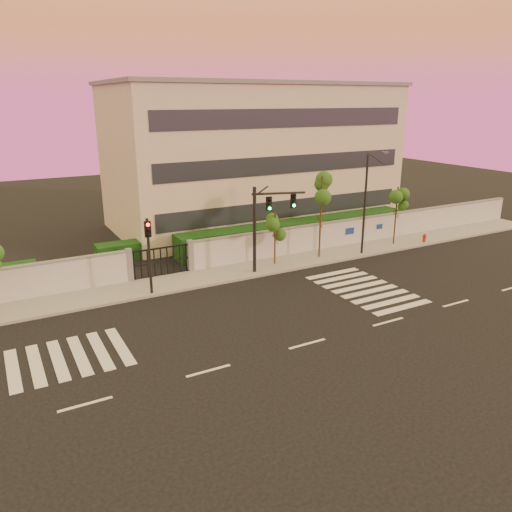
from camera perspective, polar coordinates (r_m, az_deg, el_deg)
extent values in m
plane|color=black|center=(23.69, 5.87, -9.97)|extent=(120.00, 120.00, 0.00)
cube|color=gray|center=(32.09, -4.78, -2.24)|extent=(60.00, 3.00, 0.15)
cube|color=#AFB1B6|center=(40.73, 13.24, 2.99)|extent=(31.00, 0.30, 2.00)
cube|color=slate|center=(40.48, 13.34, 4.45)|extent=(31.00, 0.36, 0.12)
cube|color=slate|center=(31.58, -14.25, -1.10)|extent=(0.35, 0.35, 2.20)
cube|color=slate|center=(32.72, -7.50, -0.05)|extent=(0.35, 0.35, 2.20)
cube|color=#143810|center=(39.37, 4.80, 2.76)|extent=(20.00, 2.00, 1.80)
cube|color=#143810|center=(36.83, -13.23, 0.82)|extent=(6.00, 1.50, 1.20)
cube|color=beige|center=(44.78, -0.42, 11.25)|extent=(24.00, 12.00, 12.00)
cube|color=#262D38|center=(40.20, 3.69, 5.44)|extent=(22.00, 0.08, 1.40)
cube|color=#262D38|center=(39.62, 3.79, 10.39)|extent=(22.00, 0.08, 1.40)
cube|color=#262D38|center=(39.34, 3.90, 15.46)|extent=(22.00, 0.08, 1.40)
cube|color=slate|center=(44.52, -0.44, 19.08)|extent=(24.40, 12.40, 0.30)
cube|color=silver|center=(23.80, -26.04, -11.65)|extent=(0.50, 4.00, 0.02)
cube|color=silver|center=(23.81, -23.85, -11.32)|extent=(0.50, 4.00, 0.02)
cube|color=silver|center=(23.86, -21.68, -10.98)|extent=(0.50, 4.00, 0.02)
cube|color=silver|center=(23.95, -19.52, -10.62)|extent=(0.50, 4.00, 0.02)
cube|color=silver|center=(24.06, -17.39, -10.25)|extent=(0.50, 4.00, 0.02)
cube|color=silver|center=(24.21, -15.29, -9.88)|extent=(0.50, 4.00, 0.02)
cube|color=silver|center=(28.55, 16.44, -5.65)|extent=(4.00, 0.50, 0.02)
cube|color=silver|center=(29.13, 15.19, -5.07)|extent=(4.00, 0.50, 0.02)
cube|color=silver|center=(29.73, 14.00, -4.51)|extent=(4.00, 0.50, 0.02)
cube|color=silver|center=(30.34, 12.86, -3.97)|extent=(4.00, 0.50, 0.02)
cube|color=silver|center=(30.97, 11.77, -3.44)|extent=(4.00, 0.50, 0.02)
cube|color=silver|center=(31.61, 10.72, -2.94)|extent=(4.00, 0.50, 0.02)
cube|color=silver|center=(32.26, 9.72, -2.46)|extent=(4.00, 0.50, 0.02)
cube|color=silver|center=(32.92, 8.75, -2.00)|extent=(4.00, 0.50, 0.02)
cube|color=silver|center=(20.44, -18.92, -15.74)|extent=(2.00, 0.15, 0.01)
cube|color=silver|center=(21.55, -5.45, -12.92)|extent=(2.00, 0.15, 0.01)
cube|color=silver|center=(23.68, 5.87, -9.95)|extent=(2.00, 0.15, 0.01)
cube|color=silver|center=(26.60, 14.87, -7.27)|extent=(2.00, 0.15, 0.01)
cube|color=silver|center=(30.06, 21.86, -5.04)|extent=(2.00, 0.15, 0.01)
cylinder|color=#382314|center=(33.59, 2.18, 1.93)|extent=(0.11, 0.11, 3.75)
sphere|color=#1C4A15|center=(33.31, 2.20, 3.80)|extent=(1.01, 1.01, 1.01)
sphere|color=#1C4A15|center=(33.76, 2.50, 3.00)|extent=(0.77, 0.77, 0.77)
sphere|color=#1C4A15|center=(33.15, 1.91, 3.06)|extent=(0.74, 0.74, 0.74)
cylinder|color=#382314|center=(35.10, 7.38, 4.28)|extent=(0.13, 0.13, 5.88)
sphere|color=#1C4A15|center=(34.75, 7.50, 7.12)|extent=(1.23, 1.23, 1.23)
sphere|color=#1C4A15|center=(35.32, 7.74, 5.82)|extent=(0.94, 0.94, 0.94)
sphere|color=#1C4A15|center=(34.53, 7.17, 6.07)|extent=(0.89, 0.89, 0.89)
cylinder|color=#382314|center=(39.70, 15.67, 4.35)|extent=(0.11, 0.11, 4.58)
sphere|color=#1C4A15|center=(39.42, 15.83, 6.29)|extent=(1.05, 1.05, 1.05)
sphere|color=#1C4A15|center=(39.92, 15.91, 5.41)|extent=(0.80, 0.80, 0.80)
sphere|color=#1C4A15|center=(39.21, 15.62, 5.57)|extent=(0.76, 0.76, 0.76)
cylinder|color=black|center=(31.71, -0.17, 2.82)|extent=(0.22, 0.22, 5.70)
cylinder|color=black|center=(32.07, 2.58, 7.18)|extent=(3.36, 1.22, 0.15)
cube|color=black|center=(31.77, 1.48, 5.99)|extent=(0.32, 0.17, 0.83)
sphere|color=#0CF259|center=(31.73, 1.57, 5.50)|extent=(0.18, 0.18, 0.18)
cube|color=black|center=(32.71, 4.28, 6.29)|extent=(0.32, 0.17, 0.83)
sphere|color=#0CF259|center=(32.68, 4.37, 5.81)|extent=(0.18, 0.18, 0.18)
cylinder|color=black|center=(28.91, -12.09, -0.19)|extent=(0.16, 0.16, 4.58)
cube|color=black|center=(28.41, -12.27, 3.01)|extent=(0.36, 0.18, 0.92)
sphere|color=red|center=(28.24, -12.24, 3.52)|extent=(0.20, 0.20, 0.20)
cylinder|color=black|center=(36.34, 12.31, 5.58)|extent=(0.16, 0.16, 7.25)
cylinder|color=black|center=(35.20, 13.55, 10.80)|extent=(0.09, 1.73, 0.70)
cube|color=#3F3F44|center=(34.56, 14.52, 11.37)|extent=(0.45, 0.23, 0.14)
cylinder|color=#AD1F0B|center=(41.40, 18.66, 1.71)|extent=(0.23, 0.23, 0.53)
cylinder|color=#AD1F0B|center=(41.32, 18.70, 2.14)|extent=(0.30, 0.30, 0.11)
sphere|color=#AD1F0B|center=(41.29, 18.72, 2.29)|extent=(0.19, 0.19, 0.19)
cylinder|color=#AD1F0B|center=(41.37, 18.67, 1.85)|extent=(0.31, 0.14, 0.11)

